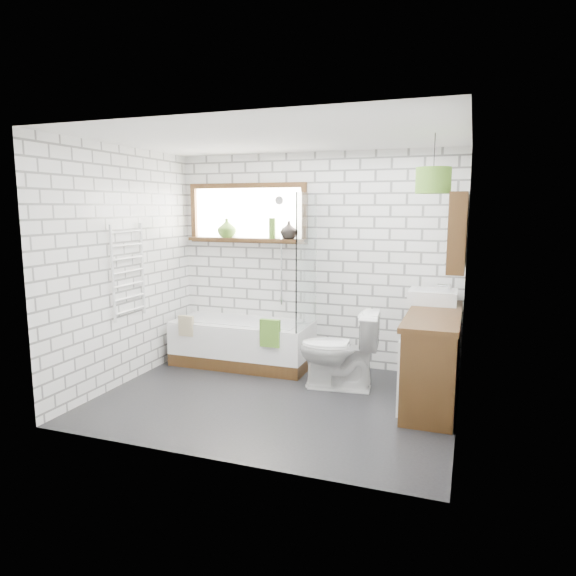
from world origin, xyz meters
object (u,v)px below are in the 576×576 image
(bathtub, at_px, (243,343))
(vanity, at_px, (433,357))
(basin, at_px, (433,297))
(pendant, at_px, (433,180))
(toilet, at_px, (339,350))

(bathtub, relative_size, vanity, 1.07)
(basin, height_order, pendant, pendant)
(pendant, bearing_deg, basin, 90.73)
(toilet, bearing_deg, bathtub, -114.19)
(bathtub, height_order, vanity, vanity)
(pendant, bearing_deg, vanity, 80.68)
(bathtub, bearing_deg, vanity, -11.23)
(bathtub, relative_size, toilet, 1.98)
(bathtub, height_order, toilet, toilet)
(vanity, bearing_deg, basin, 96.84)
(toilet, height_order, pendant, pendant)
(basin, relative_size, toilet, 0.59)
(bathtub, distance_m, toilet, 1.36)
(vanity, relative_size, toilet, 1.85)
(bathtub, xyz_separation_m, vanity, (2.23, -0.44, 0.17))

